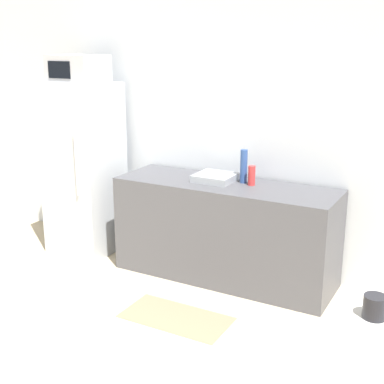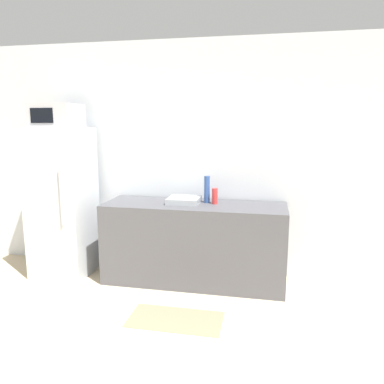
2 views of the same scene
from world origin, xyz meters
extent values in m
cube|color=silver|center=(0.00, 3.33, 1.30)|extent=(8.00, 0.06, 2.60)
cube|color=silver|center=(-1.25, 2.91, 0.83)|extent=(0.62, 0.59, 1.65)
cylinder|color=#B7B7BC|center=(-1.08, 2.61, 0.95)|extent=(0.02, 0.02, 0.58)
cube|color=#BCBCC1|center=(-1.25, 2.91, 1.78)|extent=(0.46, 0.41, 0.25)
cube|color=black|center=(-1.29, 2.70, 1.78)|extent=(0.25, 0.01, 0.15)
cube|color=#4C4C51|center=(0.25, 2.97, 0.43)|extent=(1.93, 0.62, 0.86)
cube|color=#9EA3A8|center=(0.13, 3.01, 0.89)|extent=(0.33, 0.32, 0.06)
cylinder|color=#2D4C8C|center=(0.37, 3.07, 1.01)|extent=(0.06, 0.06, 0.29)
cylinder|color=red|center=(0.46, 3.03, 0.94)|extent=(0.06, 0.06, 0.17)
cylinder|color=#232328|center=(1.86, 0.80, 1.13)|extent=(0.08, 0.08, 0.09)
cube|color=#937A5B|center=(0.25, 2.12, 0.00)|extent=(0.83, 0.42, 0.01)
camera|label=1|loc=(2.12, -1.02, 2.05)|focal=50.00mm
camera|label=2|loc=(1.00, -0.82, 1.71)|focal=35.00mm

